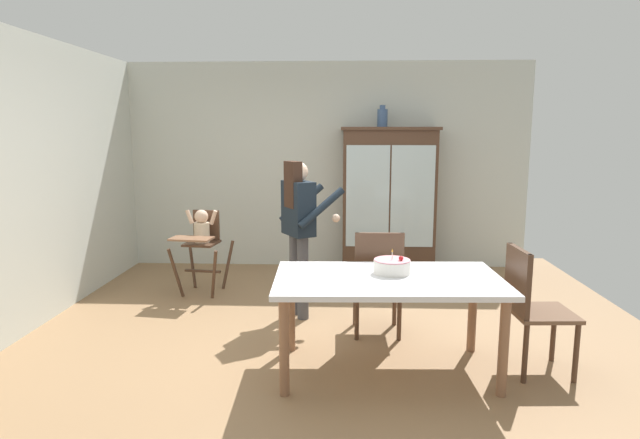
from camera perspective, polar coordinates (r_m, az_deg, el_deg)
ground_plane at (r=4.79m, az=-0.54°, el=-12.69°), size 6.24×6.24×0.00m
wall_back at (r=7.08m, az=0.60°, el=5.79°), size 5.32×0.06×2.70m
wall_left at (r=5.30m, az=-30.33°, el=3.23°), size 0.06×5.32×2.70m
china_cabinet at (r=6.88m, az=7.39°, el=2.13°), size 1.24×0.48×1.86m
ceramic_vase at (r=6.82m, az=6.74°, el=10.87°), size 0.13×0.13×0.27m
high_chair_with_toddler at (r=6.05m, az=-12.64°, el=-1.75°), size 0.64×0.74×0.95m
adult_person at (r=5.09m, az=-2.26°, el=-0.01°), size 0.67×0.66×1.53m
dining_table at (r=4.00m, az=7.33°, el=-7.36°), size 1.72×1.01×0.74m
birthday_cake at (r=4.08m, az=7.77°, el=-5.02°), size 0.28×0.28×0.19m
dining_chair_far_side at (r=4.69m, az=6.27°, el=-6.07°), size 0.45×0.45×0.96m
dining_chair_right_end at (r=4.29m, az=21.63°, el=-8.19°), size 0.46×0.46×0.96m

